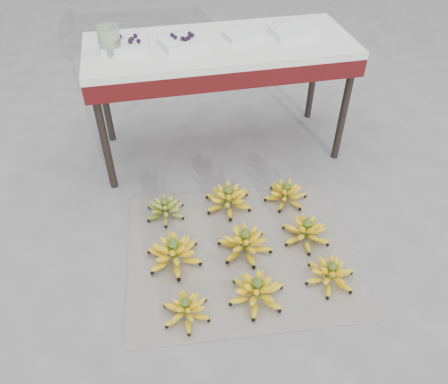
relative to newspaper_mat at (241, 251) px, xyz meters
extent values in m
plane|color=slate|center=(0.12, -0.02, 0.00)|extent=(60.00, 60.00, 0.00)
cube|color=beige|center=(0.00, 0.00, 0.00)|extent=(1.33, 1.15, 0.01)
ellipsoid|color=yellow|center=(-0.36, -0.34, 0.04)|extent=(0.30, 0.30, 0.07)
ellipsoid|color=yellow|center=(-0.36, -0.34, 0.07)|extent=(0.21, 0.21, 0.05)
ellipsoid|color=yellow|center=(-0.36, -0.34, 0.10)|extent=(0.14, 0.14, 0.04)
cylinder|color=#43611F|center=(-0.36, -0.34, 0.07)|extent=(0.04, 0.04, 0.10)
cone|color=#43611F|center=(-0.36, -0.34, 0.13)|extent=(0.05, 0.05, 0.04)
ellipsoid|color=yellow|center=(0.00, -0.32, 0.05)|extent=(0.32, 0.32, 0.08)
ellipsoid|color=yellow|center=(0.00, -0.32, 0.08)|extent=(0.23, 0.23, 0.06)
ellipsoid|color=yellow|center=(0.00, -0.32, 0.12)|extent=(0.15, 0.15, 0.05)
cylinder|color=#43611F|center=(0.00, -0.32, 0.08)|extent=(0.05, 0.05, 0.12)
cone|color=#43611F|center=(0.00, -0.32, 0.16)|extent=(0.05, 0.05, 0.04)
ellipsoid|color=yellow|center=(0.41, -0.29, 0.04)|extent=(0.32, 0.32, 0.08)
ellipsoid|color=yellow|center=(0.41, -0.29, 0.08)|extent=(0.22, 0.22, 0.06)
ellipsoid|color=yellow|center=(0.41, -0.29, 0.11)|extent=(0.14, 0.14, 0.05)
cylinder|color=#43611F|center=(0.41, -0.29, 0.08)|extent=(0.04, 0.04, 0.11)
cone|color=#43611F|center=(0.41, -0.29, 0.14)|extent=(0.05, 0.05, 0.04)
ellipsoid|color=yellow|center=(-0.37, 0.01, 0.05)|extent=(0.35, 0.35, 0.09)
ellipsoid|color=yellow|center=(-0.37, 0.01, 0.09)|extent=(0.25, 0.25, 0.07)
ellipsoid|color=yellow|center=(-0.37, 0.01, 0.13)|extent=(0.16, 0.16, 0.06)
cylinder|color=#43611F|center=(-0.37, 0.01, 0.09)|extent=(0.05, 0.05, 0.12)
cone|color=#43611F|center=(-0.37, 0.01, 0.17)|extent=(0.06, 0.06, 0.05)
ellipsoid|color=yellow|center=(0.02, 0.00, 0.05)|extent=(0.39, 0.39, 0.09)
ellipsoid|color=yellow|center=(0.02, 0.00, 0.09)|extent=(0.27, 0.27, 0.07)
ellipsoid|color=yellow|center=(0.02, 0.00, 0.12)|extent=(0.18, 0.18, 0.05)
cylinder|color=#43611F|center=(0.02, 0.00, 0.09)|extent=(0.05, 0.05, 0.12)
cone|color=#43611F|center=(0.02, 0.00, 0.16)|extent=(0.06, 0.06, 0.04)
ellipsoid|color=yellow|center=(0.39, 0.02, 0.04)|extent=(0.34, 0.34, 0.08)
ellipsoid|color=yellow|center=(0.39, 0.02, 0.08)|extent=(0.24, 0.24, 0.06)
ellipsoid|color=yellow|center=(0.39, 0.02, 0.11)|extent=(0.16, 0.16, 0.05)
cylinder|color=#43611F|center=(0.39, 0.02, 0.08)|extent=(0.04, 0.04, 0.11)
cone|color=#43611F|center=(0.39, 0.02, 0.15)|extent=(0.05, 0.05, 0.04)
ellipsoid|color=olive|center=(-0.38, 0.38, 0.04)|extent=(0.27, 0.27, 0.07)
ellipsoid|color=olive|center=(-0.38, 0.38, 0.07)|extent=(0.19, 0.19, 0.05)
ellipsoid|color=olive|center=(-0.38, 0.38, 0.10)|extent=(0.13, 0.13, 0.04)
cylinder|color=#43611F|center=(-0.38, 0.38, 0.07)|extent=(0.04, 0.04, 0.10)
cone|color=#43611F|center=(-0.38, 0.38, 0.13)|extent=(0.05, 0.05, 0.04)
ellipsoid|color=yellow|center=(0.01, 0.37, 0.05)|extent=(0.33, 0.33, 0.09)
ellipsoid|color=yellow|center=(0.01, 0.37, 0.08)|extent=(0.23, 0.23, 0.06)
ellipsoid|color=yellow|center=(0.01, 0.37, 0.12)|extent=(0.15, 0.15, 0.05)
cylinder|color=#43611F|center=(0.01, 0.37, 0.08)|extent=(0.05, 0.05, 0.12)
cone|color=#43611F|center=(0.01, 0.37, 0.16)|extent=(0.06, 0.06, 0.04)
ellipsoid|color=yellow|center=(0.37, 0.35, 0.04)|extent=(0.29, 0.29, 0.08)
ellipsoid|color=yellow|center=(0.37, 0.35, 0.08)|extent=(0.21, 0.21, 0.06)
ellipsoid|color=yellow|center=(0.37, 0.35, 0.11)|extent=(0.13, 0.13, 0.05)
cylinder|color=#43611F|center=(0.37, 0.35, 0.08)|extent=(0.04, 0.04, 0.11)
cone|color=#43611F|center=(0.37, 0.35, 0.14)|extent=(0.05, 0.05, 0.04)
cylinder|color=black|center=(-0.68, 0.72, 0.37)|extent=(0.05, 0.05, 0.75)
cylinder|color=black|center=(0.86, 0.72, 0.37)|extent=(0.05, 0.05, 0.75)
cylinder|color=black|center=(-0.68, 1.27, 0.37)|extent=(0.05, 0.05, 0.75)
cylinder|color=black|center=(0.86, 1.27, 0.37)|extent=(0.05, 0.05, 0.75)
cube|color=#4B0E0E|center=(0.09, 1.00, 0.69)|extent=(1.65, 0.66, 0.11)
cube|color=silver|center=(0.09, 1.00, 0.77)|extent=(1.65, 0.66, 0.04)
cube|color=silver|center=(-0.48, 1.01, 0.81)|extent=(0.28, 0.21, 0.04)
sphere|color=black|center=(-0.44, 0.99, 0.85)|extent=(0.03, 0.03, 0.03)
sphere|color=black|center=(-0.54, 1.06, 0.85)|extent=(0.03, 0.03, 0.03)
sphere|color=black|center=(-0.54, 1.02, 0.85)|extent=(0.03, 0.03, 0.03)
sphere|color=black|center=(-0.50, 1.06, 0.85)|extent=(0.03, 0.03, 0.03)
sphere|color=black|center=(-0.41, 1.06, 0.85)|extent=(0.03, 0.03, 0.03)
sphere|color=black|center=(-0.40, 0.98, 0.85)|extent=(0.03, 0.03, 0.03)
sphere|color=black|center=(-0.44, 0.98, 0.85)|extent=(0.03, 0.03, 0.03)
sphere|color=black|center=(-0.44, 1.00, 0.85)|extent=(0.03, 0.03, 0.03)
sphere|color=black|center=(-0.53, 0.99, 0.85)|extent=(0.03, 0.03, 0.03)
sphere|color=black|center=(-0.43, 1.02, 0.85)|extent=(0.03, 0.03, 0.03)
sphere|color=black|center=(-0.51, 1.04, 0.85)|extent=(0.03, 0.03, 0.03)
cube|color=silver|center=(-0.14, 0.99, 0.81)|extent=(0.30, 0.25, 0.04)
sphere|color=black|center=(-0.12, 0.95, 0.84)|extent=(0.03, 0.03, 0.03)
sphere|color=black|center=(-0.18, 1.00, 0.84)|extent=(0.03, 0.03, 0.03)
sphere|color=black|center=(-0.19, 1.03, 0.84)|extent=(0.03, 0.03, 0.03)
sphere|color=black|center=(-0.14, 0.97, 0.84)|extent=(0.03, 0.03, 0.03)
sphere|color=black|center=(-0.09, 1.00, 0.84)|extent=(0.03, 0.03, 0.03)
sphere|color=black|center=(-0.14, 0.96, 0.84)|extent=(0.03, 0.03, 0.03)
sphere|color=black|center=(-0.08, 1.01, 0.84)|extent=(0.03, 0.03, 0.03)
sphere|color=black|center=(-0.10, 0.97, 0.84)|extent=(0.03, 0.03, 0.03)
sphere|color=black|center=(-0.09, 1.03, 0.84)|extent=(0.03, 0.03, 0.03)
cube|color=silver|center=(0.24, 1.04, 0.81)|extent=(0.25, 0.21, 0.04)
cube|color=silver|center=(0.56, 1.01, 0.81)|extent=(0.30, 0.23, 0.04)
cylinder|color=#B3CCA2|center=(-0.56, 0.98, 0.87)|extent=(0.16, 0.16, 0.16)
camera|label=1|loc=(-0.42, -1.55, 1.87)|focal=35.00mm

